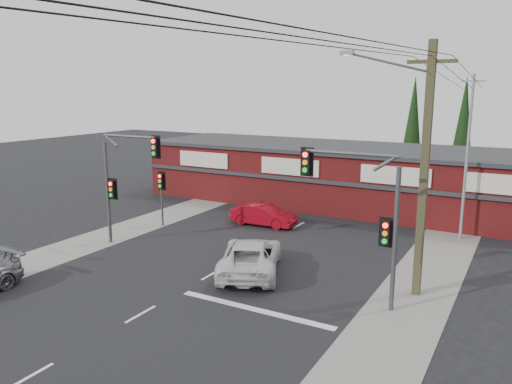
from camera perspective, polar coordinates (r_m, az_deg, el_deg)
The scene contains 17 objects.
ground at distance 22.31m, azimuth -6.16°, elevation -9.94°, with size 120.00×120.00×0.00m, color black.
road_strip at distance 26.28m, azimuth 0.21°, elevation -6.46°, with size 14.00×70.00×0.01m, color black.
verge_left at distance 31.13m, azimuth -13.62°, elevation -3.87°, with size 3.00×70.00×0.02m, color gray.
verge_right at distance 23.58m, azimuth 18.81°, elevation -9.28°, with size 3.00×70.00×0.02m, color gray.
stop_line at distance 19.40m, azimuth -0.12°, elevation -13.27°, with size 6.50×0.35×0.01m, color silver.
white_suv at distance 22.81m, azimuth -0.63°, elevation -7.33°, with size 2.53×5.48×1.52m, color silver.
red_sedan at distance 30.44m, azimuth 0.88°, elevation -2.61°, with size 1.41×4.04×1.33m, color maroon.
lane_dashes at distance 30.67m, azimuth 4.89°, elevation -3.80°, with size 0.12×57.87×0.01m.
shop_building at distance 36.76m, azimuth 7.98°, elevation 2.11°, with size 27.30×8.40×4.22m.
conifer_near at distance 41.80m, azimuth 17.49°, elevation 7.46°, with size 1.80×1.80×9.25m.
conifer_far at distance 43.20m, azimuth 22.63°, elevation 7.23°, with size 1.80×1.80×9.25m.
traffic_mast_left at distance 26.78m, azimuth -15.11°, elevation 2.13°, with size 3.77×0.27×5.97m.
traffic_mast_right at distance 19.06m, azimuth 12.48°, elevation -1.49°, with size 3.96×0.27×5.97m.
pedestal_signal at distance 30.47m, azimuth -10.76°, elevation 0.55°, with size 0.55×0.27×3.38m.
utility_pole at distance 20.35m, azimuth 18.36°, elevation 3.18°, with size 4.38×0.59×10.00m.
steel_pole at distance 29.19m, azimuth 22.98°, elevation 3.90°, with size 1.20×0.16×9.00m.
power_lines at distance 14.82m, azimuth 15.45°, elevation 14.52°, with size 2.01×29.00×1.22m.
Camera 1 is at (12.15, -16.80, 8.22)m, focal length 35.00 mm.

